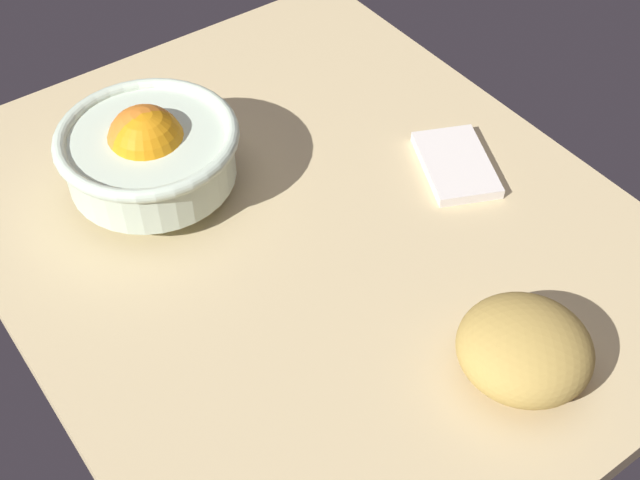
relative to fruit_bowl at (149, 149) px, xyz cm
name	(u,v)px	position (x,y,z in cm)	size (l,w,h in cm)	color
ground_plane	(307,231)	(15.10, 11.42, -7.76)	(83.13, 67.55, 3.00)	#CCB483
fruit_bowl	(149,149)	(0.00, 0.00, 0.00)	(21.03, 21.03, 11.42)	silver
bread_loaf	(525,349)	(44.03, 16.46, -2.60)	(13.17, 12.80, 7.32)	#B59347
napkin_folded	(456,164)	(18.23, 31.49, -5.61)	(12.53, 7.88, 1.30)	silver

